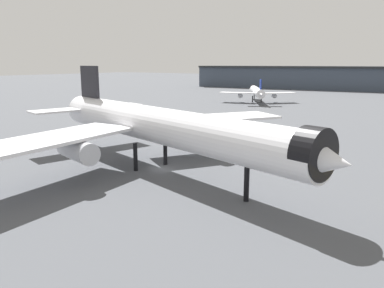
% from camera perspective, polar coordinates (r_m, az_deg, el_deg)
% --- Properties ---
extents(ground, '(900.00, 900.00, 0.00)m').
position_cam_1_polar(ground, '(61.90, -4.45, -3.74)').
color(ground, '#4C4F54').
extents(airliner_near_gate, '(61.42, 55.09, 16.16)m').
position_cam_1_polar(airliner_near_gate, '(59.68, -5.00, 2.66)').
color(airliner_near_gate, white).
rests_on(airliner_near_gate, ground).
extents(airliner_far_taxiway, '(29.20, 32.53, 10.25)m').
position_cam_1_polar(airliner_far_taxiway, '(168.34, 9.61, 7.69)').
color(airliner_far_taxiway, white).
rests_on(airliner_far_taxiway, ground).
extents(terminal_building, '(181.69, 45.07, 27.21)m').
position_cam_1_polar(terminal_building, '(258.20, 20.95, 9.20)').
color(terminal_building, '#3D4756').
rests_on(terminal_building, ground).
extents(baggage_tug_wing, '(3.32, 2.11, 1.85)m').
position_cam_1_polar(baggage_tug_wing, '(96.45, -8.78, 2.46)').
color(baggage_tug_wing, black).
rests_on(baggage_tug_wing, ground).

